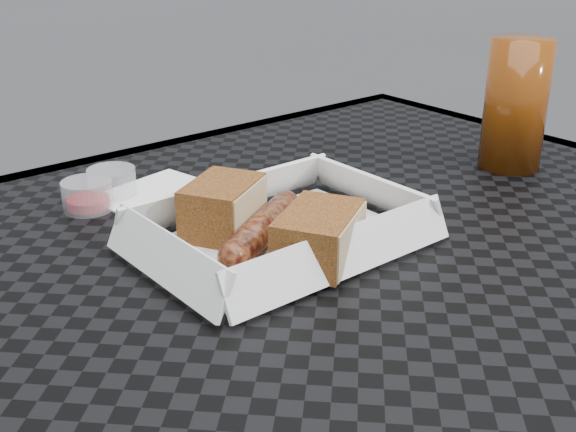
{
  "coord_description": "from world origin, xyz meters",
  "views": [
    {
      "loc": [
        -0.46,
        -0.4,
        1.02
      ],
      "look_at": [
        -0.09,
        0.05,
        0.78
      ],
      "focal_mm": 45.0,
      "sensor_mm": 36.0,
      "label": 1
    }
  ],
  "objects_px": {
    "patio_table": "(391,310)",
    "bratwurst": "(262,229)",
    "drink_glass": "(516,104)",
    "food_tray": "(281,241)"
  },
  "relations": [
    {
      "from": "patio_table",
      "to": "bratwurst",
      "type": "height_order",
      "value": "bratwurst"
    },
    {
      "from": "bratwurst",
      "to": "drink_glass",
      "type": "bearing_deg",
      "value": -1.42
    },
    {
      "from": "bratwurst",
      "to": "drink_glass",
      "type": "xyz_separation_m",
      "value": [
        0.36,
        -0.01,
        0.06
      ]
    },
    {
      "from": "food_tray",
      "to": "bratwurst",
      "type": "relative_size",
      "value": 1.67
    },
    {
      "from": "patio_table",
      "to": "drink_glass",
      "type": "distance_m",
      "value": 0.3
    },
    {
      "from": "bratwurst",
      "to": "patio_table",
      "type": "bearing_deg",
      "value": -30.69
    },
    {
      "from": "drink_glass",
      "to": "bratwurst",
      "type": "bearing_deg",
      "value": 178.58
    },
    {
      "from": "food_tray",
      "to": "drink_glass",
      "type": "relative_size",
      "value": 1.48
    },
    {
      "from": "food_tray",
      "to": "drink_glass",
      "type": "distance_m",
      "value": 0.35
    },
    {
      "from": "bratwurst",
      "to": "drink_glass",
      "type": "height_order",
      "value": "drink_glass"
    }
  ]
}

